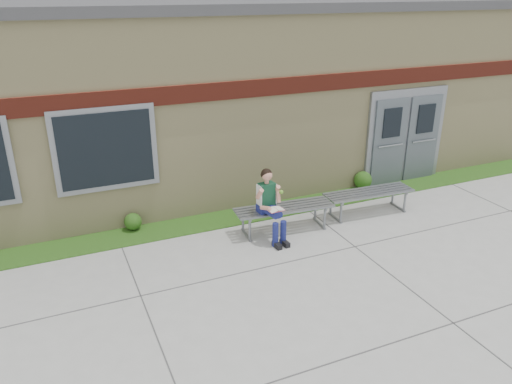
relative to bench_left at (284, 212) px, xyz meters
name	(u,v)px	position (x,y,z in m)	size (l,w,h in m)	color
ground	(322,271)	(-0.09, -1.66, -0.39)	(80.00, 80.00, 0.00)	#9E9E99
grass_strip	(260,212)	(-0.09, 0.94, -0.38)	(16.00, 0.80, 0.02)	#2B4B14
school_building	(207,88)	(-0.09, 4.33, 1.71)	(16.20, 6.22, 4.20)	beige
bench_left	(284,212)	(0.00, 0.00, 0.00)	(2.00, 0.71, 0.51)	gray
bench_right	(369,196)	(2.00, 0.00, 0.00)	(1.97, 0.64, 0.50)	gray
girl	(270,203)	(-0.40, -0.21, 0.35)	(0.49, 0.80, 1.38)	navy
shrub_mid	(133,222)	(-2.75, 1.19, -0.20)	(0.34, 0.34, 0.34)	#2B4B14
shrub_east	(363,180)	(2.70, 1.19, -0.16)	(0.42, 0.42, 0.42)	#2B4B14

